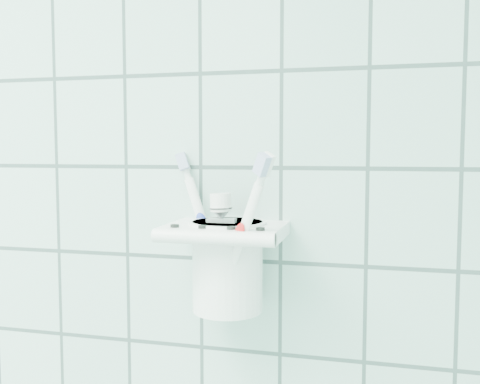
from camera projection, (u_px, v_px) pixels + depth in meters
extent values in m
cube|color=white|center=(234.00, 234.00, 0.66)|extent=(0.05, 0.02, 0.04)
cube|color=white|center=(226.00, 231.00, 0.62)|extent=(0.14, 0.10, 0.02)
cylinder|color=white|center=(213.00, 238.00, 0.57)|extent=(0.14, 0.02, 0.02)
cylinder|color=black|center=(175.00, 226.00, 0.60)|extent=(0.01, 0.01, 0.00)
cylinder|color=black|center=(203.00, 227.00, 0.59)|extent=(0.01, 0.01, 0.00)
cylinder|color=black|center=(231.00, 228.00, 0.58)|extent=(0.01, 0.01, 0.00)
cylinder|color=black|center=(260.00, 230.00, 0.58)|extent=(0.01, 0.01, 0.00)
cylinder|color=white|center=(228.00, 266.00, 0.63)|extent=(0.08, 0.08, 0.11)
cylinder|color=white|center=(227.00, 224.00, 0.63)|extent=(0.09, 0.09, 0.01)
cylinder|color=black|center=(227.00, 223.00, 0.63)|extent=(0.08, 0.08, 0.00)
cylinder|color=white|center=(227.00, 235.00, 0.64)|extent=(0.07, 0.04, 0.15)
cylinder|color=white|center=(227.00, 162.00, 0.63)|extent=(0.02, 0.01, 0.02)
cube|color=silver|center=(225.00, 151.00, 0.63)|extent=(0.02, 0.01, 0.02)
cube|color=white|center=(227.00, 151.00, 0.63)|extent=(0.02, 0.01, 0.03)
ellipsoid|color=#1E38A5|center=(226.00, 220.00, 0.64)|extent=(0.02, 0.01, 0.03)
cylinder|color=white|center=(231.00, 234.00, 0.65)|extent=(0.03, 0.06, 0.15)
cylinder|color=white|center=(231.00, 161.00, 0.64)|extent=(0.01, 0.02, 0.02)
cube|color=silver|center=(230.00, 150.00, 0.63)|extent=(0.01, 0.02, 0.02)
cube|color=white|center=(231.00, 150.00, 0.64)|extent=(0.02, 0.01, 0.02)
ellipsoid|color=purple|center=(230.00, 219.00, 0.64)|extent=(0.02, 0.01, 0.03)
cylinder|color=white|center=(218.00, 236.00, 0.61)|extent=(0.07, 0.06, 0.15)
cylinder|color=white|center=(218.00, 157.00, 0.61)|extent=(0.02, 0.02, 0.02)
cube|color=silver|center=(216.00, 145.00, 0.60)|extent=(0.02, 0.02, 0.03)
cube|color=white|center=(218.00, 145.00, 0.61)|extent=(0.02, 0.02, 0.03)
ellipsoid|color=red|center=(217.00, 220.00, 0.61)|extent=(0.02, 0.02, 0.03)
cube|color=silver|center=(224.00, 261.00, 0.62)|extent=(0.04, 0.01, 0.10)
cube|color=silver|center=(224.00, 302.00, 0.62)|extent=(0.04, 0.00, 0.01)
cone|color=silver|center=(224.00, 214.00, 0.61)|extent=(0.03, 0.03, 0.02)
cylinder|color=white|center=(224.00, 202.00, 0.61)|extent=(0.03, 0.02, 0.02)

